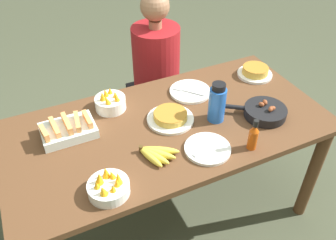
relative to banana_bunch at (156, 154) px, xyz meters
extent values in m
plane|color=#474C38|center=(0.15, 0.18, -0.76)|extent=(14.00, 14.00, 0.00)
cube|color=brown|center=(0.15, 0.18, -0.04)|extent=(1.67, 0.82, 0.03)
cylinder|color=brown|center=(0.93, -0.17, -0.41)|extent=(0.07, 0.07, 0.71)
cylinder|color=brown|center=(-0.62, 0.54, -0.41)|extent=(0.07, 0.07, 0.71)
cylinder|color=brown|center=(0.93, 0.54, -0.41)|extent=(0.07, 0.07, 0.71)
ellipsoid|color=gold|center=(-0.03, -0.01, 0.00)|extent=(0.08, 0.16, 0.03)
ellipsoid|color=gold|center=(-0.01, -0.01, 0.00)|extent=(0.11, 0.17, 0.03)
ellipsoid|color=gold|center=(0.01, 0.00, 0.00)|extent=(0.15, 0.15, 0.04)
ellipsoid|color=gold|center=(0.02, 0.01, 0.00)|extent=(0.18, 0.13, 0.04)
cylinder|color=#4C3819|center=(-0.05, 0.06, 0.00)|extent=(0.02, 0.02, 0.04)
cube|color=silver|center=(-0.33, 0.33, 0.01)|extent=(0.26, 0.18, 0.05)
cube|color=#F29E56|center=(-0.44, 0.30, 0.05)|extent=(0.03, 0.10, 0.05)
cube|color=#F29E56|center=(-0.39, 0.33, 0.05)|extent=(0.03, 0.15, 0.04)
cube|color=#F29E56|center=(-0.33, 0.32, 0.05)|extent=(0.03, 0.15, 0.05)
cube|color=#F29E56|center=(-0.28, 0.32, 0.05)|extent=(0.04, 0.14, 0.04)
cube|color=#F29E56|center=(-0.23, 0.32, 0.05)|extent=(0.03, 0.12, 0.04)
cylinder|color=black|center=(0.64, 0.03, -0.01)|extent=(0.22, 0.22, 0.01)
cylinder|color=black|center=(0.64, 0.03, 0.01)|extent=(0.22, 0.22, 0.04)
cylinder|color=black|center=(0.51, 0.13, 0.02)|extent=(0.11, 0.09, 0.02)
ellipsoid|color=brown|center=(0.66, 0.00, 0.05)|extent=(0.04, 0.03, 0.03)
ellipsoid|color=brown|center=(0.65, 0.00, 0.05)|extent=(0.05, 0.05, 0.03)
ellipsoid|color=brown|center=(0.63, 0.06, 0.05)|extent=(0.04, 0.04, 0.03)
ellipsoid|color=brown|center=(0.66, 0.06, 0.05)|extent=(0.04, 0.04, 0.03)
cylinder|color=white|center=(0.18, 0.21, -0.01)|extent=(0.25, 0.25, 0.02)
cylinder|color=gold|center=(0.18, 0.21, 0.01)|extent=(0.18, 0.18, 0.03)
cylinder|color=#AB7427|center=(0.18, 0.21, 0.03)|extent=(0.17, 0.17, 0.00)
cylinder|color=white|center=(0.84, 0.38, -0.01)|extent=(0.21, 0.21, 0.02)
cylinder|color=gold|center=(0.84, 0.38, 0.02)|extent=(0.16, 0.16, 0.04)
cylinder|color=#AB7427|center=(0.84, 0.38, 0.04)|extent=(0.15, 0.15, 0.00)
cylinder|color=white|center=(0.24, -0.07, -0.01)|extent=(0.22, 0.22, 0.02)
cylinder|color=silver|center=(0.27, -0.06, 0.00)|extent=(0.13, 0.04, 0.01)
cube|color=silver|center=(0.18, -0.08, 0.00)|extent=(0.05, 0.03, 0.00)
cylinder|color=white|center=(0.39, 0.39, -0.01)|extent=(0.24, 0.24, 0.02)
cylinder|color=silver|center=(0.39, 0.36, 0.00)|extent=(0.09, 0.11, 0.01)
cube|color=silver|center=(0.33, 0.43, 0.00)|extent=(0.05, 0.05, 0.00)
cylinder|color=white|center=(-0.26, -0.11, 0.01)|extent=(0.18, 0.18, 0.05)
cone|color=#F4A819|center=(-0.22, -0.12, 0.05)|extent=(0.04, 0.05, 0.06)
cone|color=#F4A819|center=(-0.23, -0.08, 0.05)|extent=(0.05, 0.05, 0.05)
cone|color=#F4A819|center=(-0.25, -0.07, 0.06)|extent=(0.04, 0.04, 0.06)
cone|color=#F4A819|center=(-0.29, -0.09, 0.06)|extent=(0.06, 0.06, 0.06)
cone|color=#F4A819|center=(-0.31, -0.11, 0.05)|extent=(0.03, 0.03, 0.04)
cone|color=#F4A819|center=(-0.29, -0.15, 0.05)|extent=(0.06, 0.06, 0.05)
cone|color=#F4A819|center=(-0.25, -0.15, 0.05)|extent=(0.04, 0.04, 0.04)
cone|color=#F4A819|center=(-0.23, -0.13, 0.05)|extent=(0.04, 0.04, 0.04)
cylinder|color=white|center=(-0.07, 0.44, 0.02)|extent=(0.17, 0.17, 0.07)
cone|color=#F4A819|center=(-0.04, 0.44, 0.07)|extent=(0.03, 0.03, 0.04)
cone|color=#F4A819|center=(-0.06, 0.48, 0.07)|extent=(0.04, 0.04, 0.04)
cone|color=#F4A819|center=(-0.09, 0.47, 0.07)|extent=(0.05, 0.05, 0.06)
cone|color=#F4A819|center=(-0.11, 0.44, 0.08)|extent=(0.04, 0.04, 0.06)
cone|color=#F4A819|center=(-0.10, 0.40, 0.07)|extent=(0.05, 0.05, 0.06)
cone|color=#F4A819|center=(-0.05, 0.40, 0.07)|extent=(0.05, 0.05, 0.06)
cylinder|color=blue|center=(0.40, 0.12, 0.08)|extent=(0.09, 0.09, 0.19)
cylinder|color=black|center=(0.40, 0.12, 0.19)|extent=(0.07, 0.07, 0.03)
cylinder|color=#C64C0F|center=(0.44, -0.14, 0.03)|extent=(0.05, 0.05, 0.10)
cone|color=#C64C0F|center=(0.44, -0.14, 0.10)|extent=(0.05, 0.05, 0.03)
cylinder|color=black|center=(0.44, -0.14, 0.13)|extent=(0.02, 0.02, 0.03)
cube|color=black|center=(0.38, 0.87, -0.53)|extent=(0.35, 0.35, 0.47)
cylinder|color=maroon|center=(0.38, 0.87, -0.05)|extent=(0.32, 0.32, 0.48)
cylinder|color=#9E7051|center=(0.38, 0.87, 0.21)|extent=(0.08, 0.08, 0.05)
sphere|color=#9E7051|center=(0.38, 0.87, 0.33)|extent=(0.18, 0.18, 0.18)
camera|label=1|loc=(-0.45, -1.08, 1.16)|focal=38.00mm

